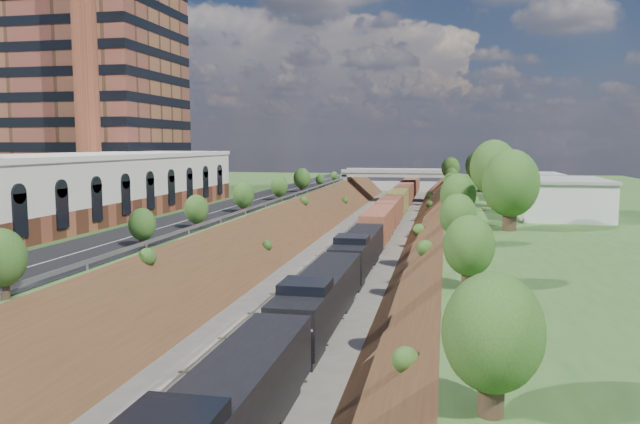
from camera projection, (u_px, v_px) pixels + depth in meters
platform_left at (127, 219)px, 87.95m from camera, size 44.00×180.00×5.00m
platform_right at (630, 232)px, 74.93m from camera, size 44.00×180.00×5.00m
embankment_left at (277, 241)px, 83.88m from camera, size 10.00×180.00×10.00m
embankment_right at (444, 247)px, 79.54m from camera, size 10.00×180.00×10.00m
rail_left_track at (339, 243)px, 82.22m from camera, size 1.58×180.00×0.18m
rail_right_track at (378, 244)px, 81.19m from camera, size 1.58×180.00×0.18m
road at (245, 203)px, 84.22m from camera, size 8.00×180.00×0.10m
guardrail at (274, 200)px, 83.16m from camera, size 0.10×171.00×0.70m
commercial_building at (63, 188)px, 64.88m from camera, size 14.30×62.30×7.00m
highrise_tower at (94, 18)px, 98.49m from camera, size 22.00×22.00×53.90m
smokestack at (85, 53)px, 82.19m from camera, size 3.20×3.20×40.00m
overpass at (396, 180)px, 141.58m from camera, size 24.50×8.30×7.40m
white_building_near at (561, 199)px, 68.52m from camera, size 9.00×12.00×4.00m
white_building_far at (530, 187)px, 90.07m from camera, size 8.00×10.00×3.60m
tree_right_large at (511, 184)px, 57.85m from camera, size 5.25×5.25×7.61m
tree_left_crest at (117, 229)px, 44.30m from camera, size 2.45×2.45×3.55m
freight_train at (389, 212)px, 95.26m from camera, size 3.10×157.79×4.62m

